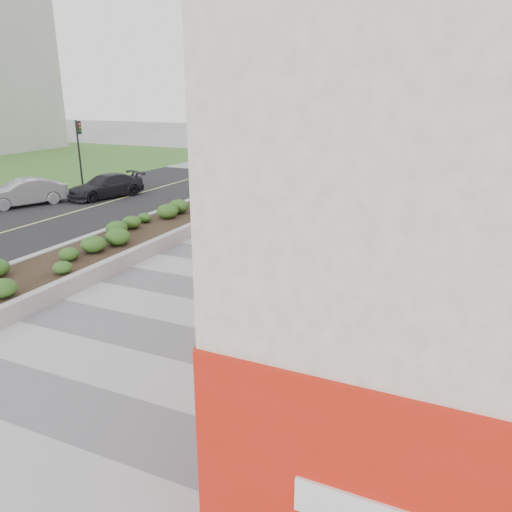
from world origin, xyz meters
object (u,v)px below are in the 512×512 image
at_px(planter, 119,242).
at_px(car_dark, 106,186).
at_px(traffic_signal_far, 79,144).
at_px(car_silver, 23,193).
at_px(traffic_signal_near, 212,150).
at_px(skateboarder, 291,252).

xyz_separation_m(planter, car_dark, (-7.48, 8.13, 0.24)).
height_order(traffic_signal_far, car_silver, traffic_signal_far).
bearing_deg(traffic_signal_near, car_dark, -157.58).
relative_size(skateboarder, car_silver, 0.35).
relative_size(planter, skateboarder, 11.64).
distance_m(skateboarder, car_silver, 17.35).
distance_m(traffic_signal_near, car_silver, 10.41).
height_order(car_silver, car_dark, car_silver).
bearing_deg(car_dark, car_silver, -107.77).
distance_m(traffic_signal_near, skateboarder, 13.40).
height_order(traffic_signal_near, car_dark, traffic_signal_near).
distance_m(planter, skateboarder, 6.87).
height_order(planter, traffic_signal_near, traffic_signal_near).
xyz_separation_m(traffic_signal_near, car_silver, (-8.27, -5.98, -2.04)).
distance_m(traffic_signal_far, car_silver, 5.92).
bearing_deg(car_silver, traffic_signal_far, 123.27).
xyz_separation_m(traffic_signal_far, car_dark, (3.45, -1.87, -2.10)).
height_order(planter, traffic_signal_far, traffic_signal_far).
bearing_deg(car_dark, skateboarder, -11.19).
bearing_deg(traffic_signal_far, traffic_signal_near, 3.11).
relative_size(planter, car_dark, 3.95).
relative_size(traffic_signal_far, skateboarder, 2.72).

